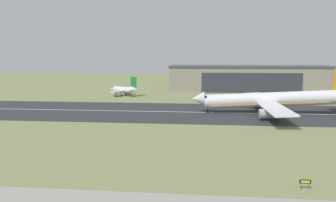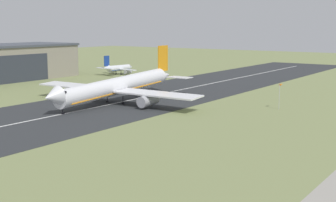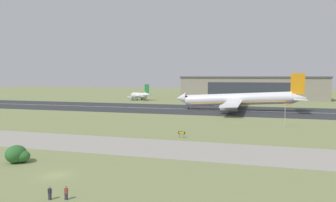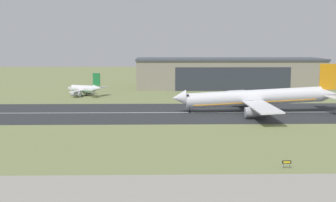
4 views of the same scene
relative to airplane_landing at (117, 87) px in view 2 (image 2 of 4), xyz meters
The scene contains 6 objects.
ground_plane 54.26m from the airplane_landing, 110.13° to the right, with size 618.54×618.54×0.00m, color #7A8451.
runway_strip 19.19m from the airplane_landing, behind, with size 378.54×42.31×0.06m, color #2B2D30.
runway_centreline 19.18m from the airplane_landing, behind, with size 340.69×0.70×0.01m, color silver.
airplane_landing is the anchor object (origin of this frame).
airplane_parked_centre 80.16m from the airplane_landing, 40.35° to the left, with size 18.51×20.28×9.01m.
windsock_pole 46.73m from the airplane_landing, 67.52° to the right, with size 2.40×0.61×6.98m.
Camera 2 is at (-84.00, 11.82, 22.51)m, focal length 50.00 mm.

